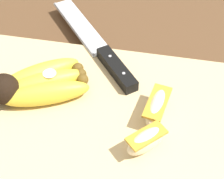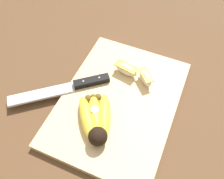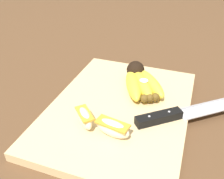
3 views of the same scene
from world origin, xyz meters
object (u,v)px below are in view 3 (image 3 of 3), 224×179
banana_bunch (141,82)px  chefs_knife (179,113)px  apple_wedge_near (113,128)px  apple_wedge_middle (85,118)px

banana_bunch → chefs_knife: banana_bunch is taller
apple_wedge_near → apple_wedge_middle: 0.06m
chefs_knife → apple_wedge_near: size_ratio=3.21×
banana_bunch → chefs_knife: size_ratio=0.63×
chefs_knife → apple_wedge_near: bearing=132.3°
banana_bunch → apple_wedge_middle: banana_bunch is taller
apple_wedge_middle → apple_wedge_near: bearing=-97.5°
banana_bunch → apple_wedge_near: size_ratio=2.03×
chefs_knife → apple_wedge_middle: (-0.09, 0.17, 0.01)m
banana_bunch → chefs_knife: (-0.08, -0.10, -0.01)m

